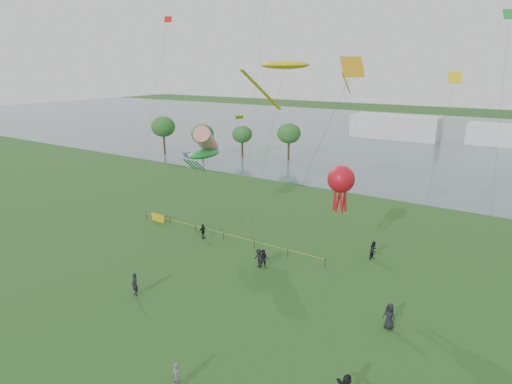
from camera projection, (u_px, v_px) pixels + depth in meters
The scene contains 19 objects.
ground_plane at pixel (179, 333), 30.29m from camera, with size 400.00×400.00×0.00m, color #173D13.
lake at pixel (446, 140), 110.57m from camera, with size 400.00×120.00×0.08m, color slate.
pavilion_left at pixel (395, 127), 112.02m from camera, with size 22.00×8.00×6.00m, color silver.
pavilion_right at pixel (509, 136), 100.92m from camera, with size 18.00×7.00×5.00m, color silver.
trees at pixel (218, 131), 87.77m from camera, with size 30.61×13.88×8.02m.
fence at pixel (182, 224), 49.78m from camera, with size 24.07×0.07×1.05m.
kite_flyer at pixel (177, 376), 24.92m from camera, with size 0.60×0.39×1.63m, color #5A5F62.
spectator_a at pixel (264, 259), 39.84m from camera, with size 0.90×0.70×1.84m, color black.
spectator_b at pixel (259, 258), 40.12m from camera, with size 1.16×0.67×1.79m, color black.
spectator_c at pixel (203, 231), 46.83m from camera, with size 0.97×0.40×1.66m, color black.
spectator_d at pixel (389, 316), 30.64m from camera, with size 0.96×0.62×1.96m, color black.
spectator_f at pixel (135, 284), 35.12m from camera, with size 0.71×0.47×1.95m, color black.
spectator_g at pixel (374, 250), 41.75m from camera, with size 0.90×0.70×1.86m, color black.
kite_stingray at pixel (284, 65), 43.38m from camera, with size 5.42×10.44×18.77m.
kite_windsock at pixel (206, 141), 48.31m from camera, with size 4.84×5.22×12.05m.
kite_creature at pixel (204, 154), 48.22m from camera, with size 4.13×5.00×9.17m.
kite_octopus at pixel (341, 180), 37.13m from camera, with size 5.34×3.91×9.97m.
kite_delta at pixel (346, 82), 27.43m from camera, with size 3.93×12.20×18.82m.
small_kites at pixel (320, 7), 38.85m from camera, with size 37.95×9.98×13.45m.
Camera 1 is at (18.94, -18.95, 18.17)m, focal length 30.00 mm.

